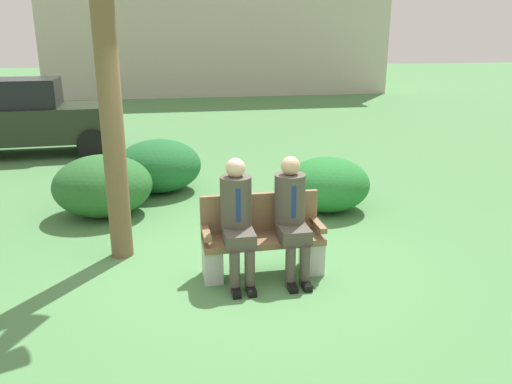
{
  "coord_description": "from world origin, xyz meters",
  "views": [
    {
      "loc": [
        -1.0,
        -5.42,
        2.6
      ],
      "look_at": [
        0.1,
        0.13,
        0.85
      ],
      "focal_mm": 35.85,
      "sensor_mm": 36.0,
      "label": 1
    }
  ],
  "objects_px": {
    "shrub_mid_lawn": "(159,166)",
    "seated_man_right": "(291,211)",
    "park_bench": "(262,240)",
    "shrub_far_lawn": "(327,184)",
    "seated_man_left": "(237,215)",
    "parked_car_near": "(27,117)",
    "shrub_near_bench": "(103,186)"
  },
  "relations": [
    {
      "from": "shrub_far_lawn",
      "to": "parked_car_near",
      "type": "bearing_deg",
      "value": 137.05
    },
    {
      "from": "shrub_mid_lawn",
      "to": "parked_car_near",
      "type": "bearing_deg",
      "value": 129.32
    },
    {
      "from": "seated_man_left",
      "to": "shrub_mid_lawn",
      "type": "distance_m",
      "value": 3.66
    },
    {
      "from": "shrub_far_lawn",
      "to": "seated_man_right",
      "type": "bearing_deg",
      "value": -118.53
    },
    {
      "from": "park_bench",
      "to": "shrub_near_bench",
      "type": "bearing_deg",
      "value": 129.0
    },
    {
      "from": "shrub_near_bench",
      "to": "shrub_far_lawn",
      "type": "distance_m",
      "value": 3.37
    },
    {
      "from": "seated_man_right",
      "to": "shrub_far_lawn",
      "type": "xyz_separation_m",
      "value": [
        1.11,
        2.05,
        -0.34
      ]
    },
    {
      "from": "seated_man_left",
      "to": "shrub_far_lawn",
      "type": "relative_size",
      "value": 1.04
    },
    {
      "from": "park_bench",
      "to": "shrub_far_lawn",
      "type": "bearing_deg",
      "value": 53.77
    },
    {
      "from": "shrub_near_bench",
      "to": "shrub_mid_lawn",
      "type": "distance_m",
      "value": 1.36
    },
    {
      "from": "park_bench",
      "to": "shrub_near_bench",
      "type": "distance_m",
      "value": 3.05
    },
    {
      "from": "shrub_mid_lawn",
      "to": "seated_man_right",
      "type": "bearing_deg",
      "value": -68.68
    },
    {
      "from": "seated_man_right",
      "to": "shrub_mid_lawn",
      "type": "relative_size",
      "value": 0.94
    },
    {
      "from": "seated_man_right",
      "to": "parked_car_near",
      "type": "distance_m",
      "value": 8.17
    },
    {
      "from": "park_bench",
      "to": "seated_man_right",
      "type": "distance_m",
      "value": 0.48
    },
    {
      "from": "seated_man_left",
      "to": "shrub_far_lawn",
      "type": "distance_m",
      "value": 2.69
    },
    {
      "from": "seated_man_left",
      "to": "seated_man_right",
      "type": "height_order",
      "value": "seated_man_left"
    },
    {
      "from": "shrub_near_bench",
      "to": "parked_car_near",
      "type": "distance_m",
      "value": 4.95
    },
    {
      "from": "shrub_near_bench",
      "to": "parked_car_near",
      "type": "xyz_separation_m",
      "value": [
        -1.99,
        4.52,
        0.38
      ]
    },
    {
      "from": "seated_man_right",
      "to": "park_bench",
      "type": "bearing_deg",
      "value": 159.47
    },
    {
      "from": "shrub_mid_lawn",
      "to": "seated_man_left",
      "type": "bearing_deg",
      "value": -77.49
    },
    {
      "from": "shrub_near_bench",
      "to": "parked_car_near",
      "type": "height_order",
      "value": "parked_car_near"
    },
    {
      "from": "shrub_near_bench",
      "to": "shrub_far_lawn",
      "type": "xyz_separation_m",
      "value": [
        3.34,
        -0.44,
        -0.04
      ]
    },
    {
      "from": "park_bench",
      "to": "seated_man_left",
      "type": "xyz_separation_m",
      "value": [
        -0.3,
        -0.11,
        0.36
      ]
    },
    {
      "from": "park_bench",
      "to": "shrub_mid_lawn",
      "type": "relative_size",
      "value": 0.94
    },
    {
      "from": "shrub_far_lawn",
      "to": "park_bench",
      "type": "bearing_deg",
      "value": -126.23
    },
    {
      "from": "shrub_mid_lawn",
      "to": "shrub_near_bench",
      "type": "bearing_deg",
      "value": -127.92
    },
    {
      "from": "shrub_mid_lawn",
      "to": "park_bench",
      "type": "bearing_deg",
      "value": -72.51
    },
    {
      "from": "park_bench",
      "to": "seated_man_right",
      "type": "xyz_separation_m",
      "value": [
        0.3,
        -0.11,
        0.36
      ]
    },
    {
      "from": "seated_man_right",
      "to": "parked_car_near",
      "type": "height_order",
      "value": "parked_car_near"
    },
    {
      "from": "shrub_far_lawn",
      "to": "parked_car_near",
      "type": "distance_m",
      "value": 7.29
    },
    {
      "from": "park_bench",
      "to": "shrub_mid_lawn",
      "type": "height_order",
      "value": "park_bench"
    }
  ]
}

